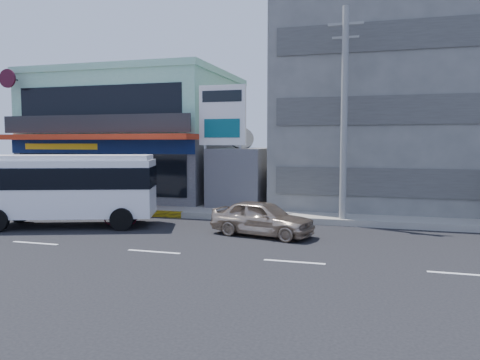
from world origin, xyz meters
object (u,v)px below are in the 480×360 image
(sedan, at_px, (262,218))
(motorcycle_rider, at_px, (120,211))
(utility_pole_near, at_px, (344,114))
(satellite_dish, at_px, (241,147))
(shop_building, at_px, (140,140))
(minibus, at_px, (67,184))
(billboard, at_px, (222,122))
(concrete_building, at_px, (423,89))

(sedan, distance_m, motorcycle_rider, 7.03)
(utility_pole_near, bearing_deg, motorcycle_rider, -163.87)
(satellite_dish, xyz_separation_m, motorcycle_rider, (-4.00, -6.49, -2.93))
(utility_pole_near, bearing_deg, satellite_dish, 149.04)
(shop_building, xyz_separation_m, minibus, (1.92, -10.47, -2.05))
(satellite_dish, relative_size, minibus, 0.18)
(minibus, bearing_deg, billboard, 45.71)
(shop_building, bearing_deg, concrete_building, 3.35)
(satellite_dish, height_order, billboard, billboard)
(sedan, bearing_deg, satellite_dish, 35.96)
(satellite_dish, bearing_deg, motorcycle_rider, -121.64)
(satellite_dish, xyz_separation_m, minibus, (-6.08, -7.52, -1.62))
(concrete_building, distance_m, minibus, 20.42)
(sedan, bearing_deg, billboard, 46.45)
(shop_building, xyz_separation_m, satellite_dish, (8.00, -2.95, -0.42))
(shop_building, height_order, satellite_dish, shop_building)
(utility_pole_near, relative_size, minibus, 1.22)
(billboard, relative_size, sedan, 1.59)
(concrete_building, bearing_deg, minibus, -144.38)
(minibus, bearing_deg, utility_pole_near, 17.98)
(sedan, bearing_deg, concrete_building, -19.08)
(billboard, bearing_deg, concrete_building, 28.92)
(satellite_dish, relative_size, sedan, 0.35)
(minibus, bearing_deg, concrete_building, 35.62)
(billboard, height_order, motorcycle_rider, billboard)
(concrete_building, height_order, motorcycle_rider, concrete_building)
(shop_building, xyz_separation_m, motorcycle_rider, (4.00, -9.44, -3.35))
(satellite_dish, bearing_deg, shop_building, 159.79)
(satellite_dish, xyz_separation_m, sedan, (3.00, -7.12, -2.84))
(satellite_dish, distance_m, utility_pole_near, 7.17)
(minibus, bearing_deg, sedan, 2.52)
(minibus, bearing_deg, satellite_dish, 51.04)
(satellite_dish, bearing_deg, concrete_building, 21.80)
(shop_building, bearing_deg, utility_pole_near, -25.06)
(shop_building, relative_size, motorcycle_rider, 6.35)
(concrete_building, relative_size, sedan, 3.70)
(utility_pole_near, relative_size, sedan, 2.31)
(concrete_building, xyz_separation_m, satellite_dish, (-10.00, -4.00, -3.42))
(sedan, xyz_separation_m, motorcycle_rider, (-7.00, 0.63, -0.09))
(motorcycle_rider, bearing_deg, sedan, -5.13)
(concrete_building, height_order, minibus, concrete_building)
(concrete_building, bearing_deg, satellite_dish, -158.20)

